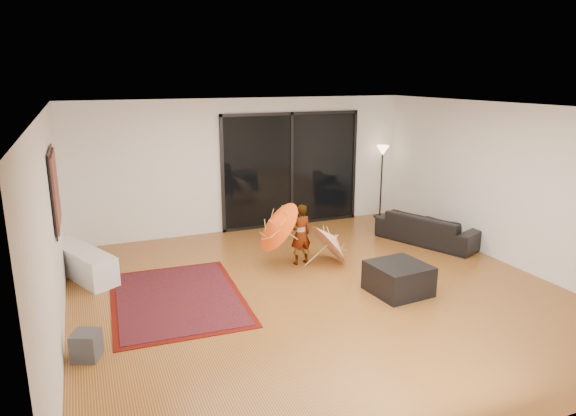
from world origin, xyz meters
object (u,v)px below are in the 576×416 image
sofa (428,228)px  child (301,234)px  media_console (81,262)px  ottoman (398,278)px

sofa → child: (-2.73, -0.12, 0.24)m
media_console → sofa: size_ratio=0.86×
media_console → sofa: bearing=-30.3°
media_console → child: bearing=-37.1°
sofa → ottoman: size_ratio=2.49×
media_console → child: 3.57m
media_console → sofa: (6.20, -0.69, 0.05)m
media_console → ottoman: (4.33, -2.47, -0.01)m
media_console → sofa: sofa is taller
media_console → ottoman: size_ratio=2.15×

